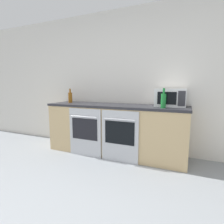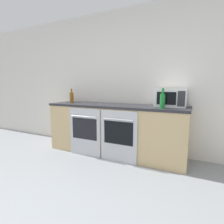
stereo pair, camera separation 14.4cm
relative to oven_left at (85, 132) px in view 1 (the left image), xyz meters
name	(u,v)px [view 1 (the left image)]	position (x,y,z in m)	size (l,w,h in m)	color
wall_back	(121,82)	(0.43, 0.65, 0.87)	(10.00, 0.06, 2.60)	silver
counter_back	(115,129)	(0.43, 0.32, 0.02)	(2.48, 0.63, 0.89)	tan
oven_left	(85,132)	(0.00, 0.00, 0.00)	(0.61, 0.06, 0.84)	#B7BABF
oven_right	(120,136)	(0.64, 0.00, 0.00)	(0.61, 0.06, 0.84)	#B7BABF
microwave	(171,98)	(1.35, 0.43, 0.61)	(0.47, 0.33, 0.28)	silver
bottle_amber	(70,97)	(-0.53, 0.34, 0.57)	(0.08, 0.08, 0.28)	#8C5114
bottle_green	(163,100)	(1.27, 0.15, 0.58)	(0.08, 0.08, 0.30)	#19722D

